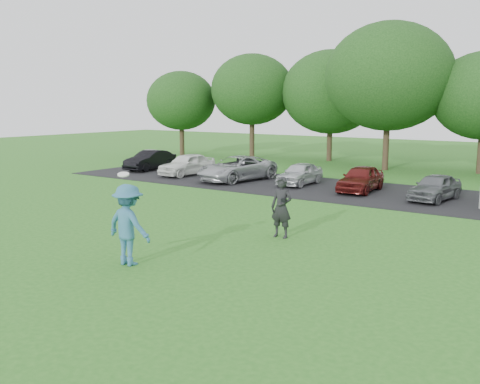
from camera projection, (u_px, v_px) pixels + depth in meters
name	position (u px, v px, depth m)	size (l,w,h in m)	color
ground	(160.00, 262.00, 13.40)	(100.00, 100.00, 0.00)	#296C1E
parking_lot	(361.00, 192.00, 23.92)	(32.00, 6.50, 0.03)	black
frisbee_player	(129.00, 225.00, 13.02)	(1.29, 0.80, 2.35)	teal
camera_bystander	(281.00, 207.00, 15.71)	(0.68, 0.47, 1.81)	black
parked_cars	(356.00, 178.00, 23.91)	(28.42, 4.85, 1.24)	black
tree_row	(456.00, 86.00, 30.18)	(42.39, 9.85, 8.64)	#38281C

